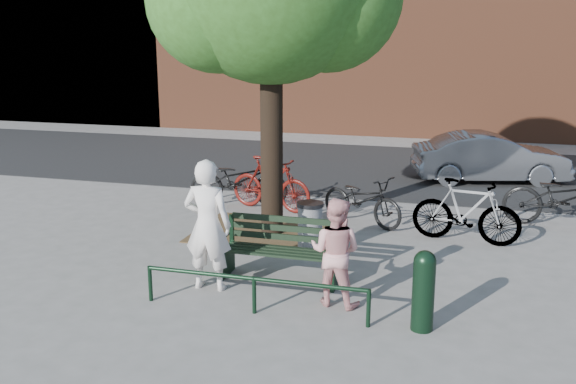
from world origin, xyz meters
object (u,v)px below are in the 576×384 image
(person_left, at_px, (208,225))
(litter_bin, at_px, (310,229))
(park_bench, at_px, (282,248))
(person_right, at_px, (335,252))
(parked_car, at_px, (490,158))
(bicycle_c, at_px, (362,200))
(bollard, at_px, (424,288))

(person_left, xyz_separation_m, litter_bin, (1.06, 1.75, -0.49))
(park_bench, bearing_deg, litter_bin, 81.68)
(person_right, xyz_separation_m, parked_car, (2.18, 8.24, -0.13))
(person_left, bearing_deg, bicycle_c, -114.52)
(litter_bin, relative_size, bicycle_c, 0.50)
(parked_car, bearing_deg, bicycle_c, 136.53)
(park_bench, distance_m, parked_car, 8.18)
(bollard, bearing_deg, parked_car, 83.60)
(park_bench, height_order, person_left, person_left)
(person_left, xyz_separation_m, parked_car, (4.03, 8.19, -0.34))
(litter_bin, height_order, parked_car, parked_car)
(person_left, relative_size, person_right, 1.28)
(person_left, xyz_separation_m, person_right, (1.85, -0.05, -0.21))
(bollard, height_order, parked_car, parked_car)
(park_bench, bearing_deg, parked_car, 67.50)
(person_left, bearing_deg, parked_car, -117.87)
(bicycle_c, bearing_deg, litter_bin, -166.53)
(park_bench, xyz_separation_m, person_left, (-0.90, -0.64, 0.47))
(person_left, relative_size, bollard, 1.84)
(bollard, bearing_deg, person_left, 170.14)
(park_bench, relative_size, person_right, 1.17)
(person_right, height_order, parked_car, person_right)
(park_bench, distance_m, bollard, 2.45)
(bollard, xyz_separation_m, parked_car, (0.98, 8.72, 0.06))
(bollard, height_order, litter_bin, bollard)
(person_left, bearing_deg, litter_bin, -122.97)
(person_right, relative_size, bicycle_c, 0.81)
(bollard, bearing_deg, litter_bin, 131.13)
(person_right, relative_size, bollard, 1.44)
(park_bench, xyz_separation_m, parked_car, (3.13, 7.55, 0.13))
(park_bench, bearing_deg, person_right, -36.01)
(person_right, bearing_deg, person_left, 7.40)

